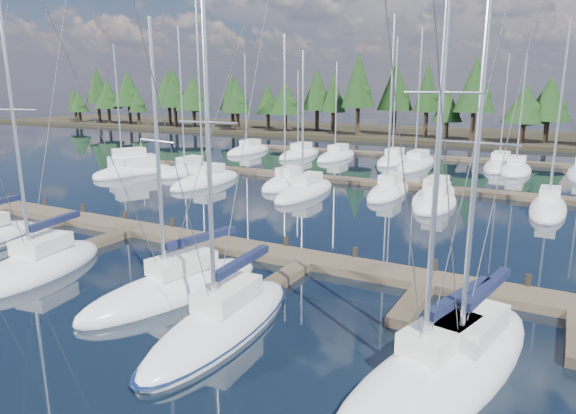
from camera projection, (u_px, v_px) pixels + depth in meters
The scene contains 12 objects.
ground at pixel (310, 205), 39.23m from camera, with size 260.00×260.00×0.00m, color black.
far_shore at pixel (461, 136), 90.38m from camera, with size 220.00×30.00×0.60m, color #2D2619.
main_dock at pixel (209, 246), 28.40m from camera, with size 44.00×6.13×0.90m.
back_docks at pixel (389, 167), 55.90m from camera, with size 50.00×21.80×0.40m.
front_sailboat_2 at pixel (39, 266), 24.96m from camera, with size 4.33×8.25×14.21m.
front_sailboat_3 at pixel (175, 288), 22.25m from camera, with size 4.63×9.42×12.21m.
front_sailboat_4 at pixel (222, 324), 18.91m from camera, with size 3.10×9.35×13.97m.
front_sailboat_5 at pixel (431, 370), 15.81m from camera, with size 4.95×9.69×15.77m.
front_sailboat_6 at pixel (465, 360), 16.44m from camera, with size 4.32×9.93×13.23m.
back_sailboat_rows at pixel (371, 173), 51.85m from camera, with size 45.48×33.17×17.76m.
motor_yacht_left at pixel (134, 169), 53.05m from camera, with size 6.17×9.12×4.34m.
tree_line at pixel (451, 95), 80.45m from camera, with size 185.87×11.81×13.82m.
Camera 1 is at (16.89, -4.33, 8.85)m, focal length 32.00 mm.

